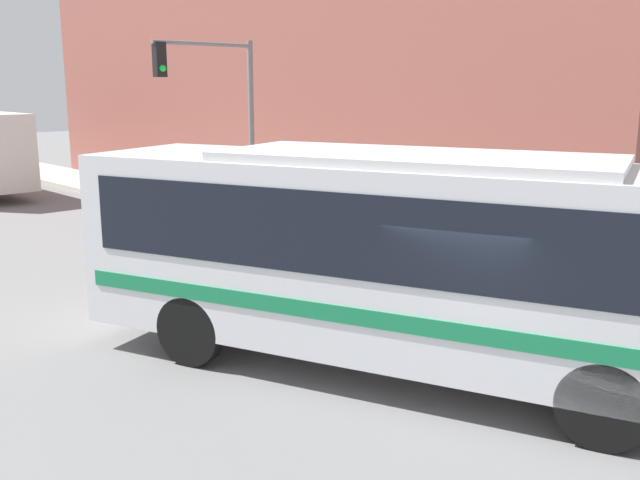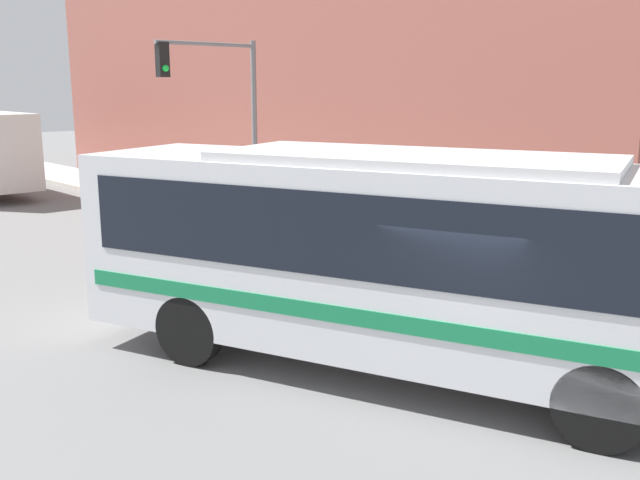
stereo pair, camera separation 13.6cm
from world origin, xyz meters
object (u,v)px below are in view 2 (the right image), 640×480
at_px(fire_hydrant, 467,253).
at_px(traffic_light_pole, 223,100).
at_px(city_bus, 410,249).
at_px(parking_meter, 297,200).

distance_m(fire_hydrant, traffic_light_pole, 8.56).
xyz_separation_m(city_bus, parking_meter, (5.15, 8.45, -0.83)).
xyz_separation_m(traffic_light_pole, parking_meter, (0.97, -2.09, -2.72)).
relative_size(traffic_light_pole, parking_meter, 3.86).
height_order(fire_hydrant, parking_meter, parking_meter).
relative_size(city_bus, traffic_light_pole, 1.95).
distance_m(city_bus, parking_meter, 9.93).
bearing_deg(traffic_light_pole, city_bus, -111.67).
bearing_deg(parking_meter, fire_hydrant, -90.00).
xyz_separation_m(fire_hydrant, traffic_light_pole, (-0.97, 7.86, 3.25)).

